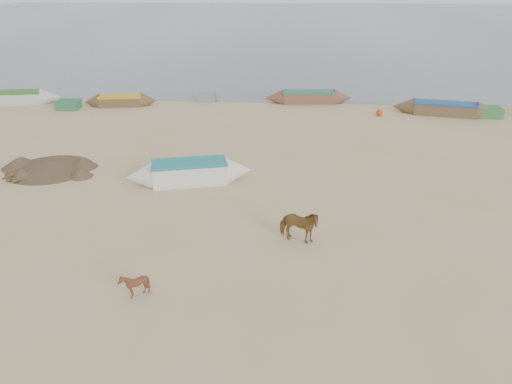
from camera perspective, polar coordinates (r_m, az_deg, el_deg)
ground at (r=15.76m, az=-0.95°, el=-9.26°), size 140.00×140.00×0.00m
sea at (r=95.53m, az=3.19°, el=18.76°), size 160.00×160.00×0.00m
cow_adult at (r=17.21m, az=4.89°, el=-3.89°), size 1.60×1.09×1.24m
calf_front at (r=14.95m, az=-13.76°, el=-10.26°), size 0.81×0.74×0.79m
near_canoe at (r=22.19m, az=-7.61°, el=2.25°), size 5.68×2.55×1.00m
debris_pile at (r=25.57m, az=-22.52°, el=2.86°), size 4.21×4.21×0.43m
waterline_canoes at (r=34.71m, az=3.19°, el=10.24°), size 59.76×4.88×0.89m
beach_clutter at (r=34.42m, az=9.40°, el=9.64°), size 47.23×4.41×0.64m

